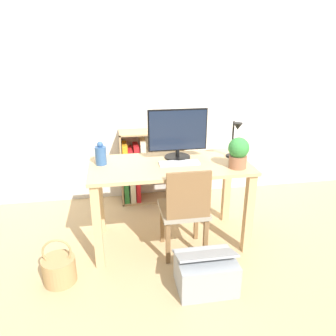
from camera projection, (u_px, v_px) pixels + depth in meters
The scene contains 12 objects.
ground_plane at pixel (170, 239), 3.14m from camera, with size 10.00×10.00×0.00m, color tan.
wall_back at pixel (154, 87), 3.65m from camera, with size 8.00×0.05×2.60m.
desk at pixel (170, 179), 2.91m from camera, with size 1.40×0.68×0.77m.
monitor at pixel (178, 133), 2.92m from camera, with size 0.54×0.23×0.45m.
keyboard at pixel (179, 163), 2.85m from camera, with size 0.35×0.12×0.02m.
vase at pixel (101, 155), 2.81m from camera, with size 0.10×0.10×0.21m.
desk_lamp at pixel (235, 137), 2.90m from camera, with size 0.10×0.19×0.34m.
potted_plant at pixel (238, 152), 2.72m from camera, with size 0.17×0.17×0.26m.
chair at pixel (185, 209), 2.76m from camera, with size 0.40×0.40×0.83m.
bookshelf at pixel (141, 168), 3.78m from camera, with size 0.73×0.28×0.84m.
basket at pixel (59, 269), 2.55m from camera, with size 0.26×0.26×0.38m.
storage_box at pixel (206, 272), 2.48m from camera, with size 0.45×0.39×0.33m.
Camera 1 is at (-0.46, -2.64, 1.76)m, focal length 35.00 mm.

